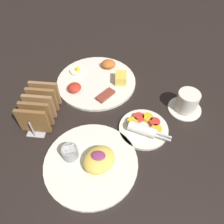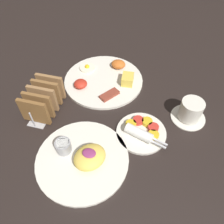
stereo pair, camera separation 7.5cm
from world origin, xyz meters
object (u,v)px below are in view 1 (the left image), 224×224
object	(u,v)px
plate_condiments	(144,127)
coffee_cup	(187,102)
plate_breakfast	(97,80)
plate_foreground	(91,161)
toast_rack	(40,107)

from	to	relation	value
plate_condiments	coffee_cup	world-z (taller)	coffee_cup
plate_breakfast	plate_foreground	bearing A→B (deg)	-84.35
plate_condiments	coffee_cup	bearing A→B (deg)	36.21
plate_breakfast	toast_rack	size ratio (longest dim) A/B	1.77
plate_condiments	coffee_cup	distance (m)	0.18
plate_breakfast	coffee_cup	size ratio (longest dim) A/B	2.65
plate_breakfast	toast_rack	xyz separation A→B (m)	(-0.16, -0.20, 0.04)
toast_rack	coffee_cup	size ratio (longest dim) A/B	1.50
plate_foreground	toast_rack	bearing A→B (deg)	140.91
plate_breakfast	toast_rack	bearing A→B (deg)	-129.30
plate_foreground	coffee_cup	bearing A→B (deg)	39.57
toast_rack	coffee_cup	distance (m)	0.51
plate_breakfast	plate_foreground	size ratio (longest dim) A/B	1.13
plate_condiments	coffee_cup	size ratio (longest dim) A/B	1.42
coffee_cup	plate_breakfast	bearing A→B (deg)	161.45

